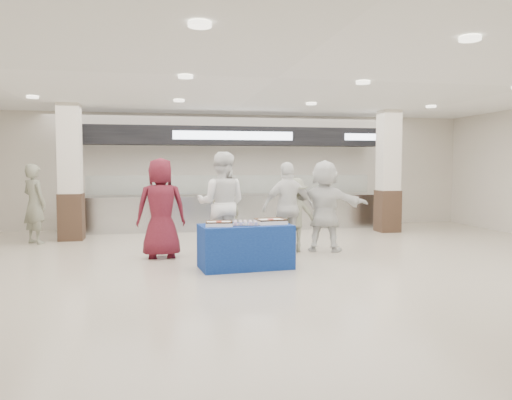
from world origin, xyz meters
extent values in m
plane|color=beige|center=(0.00, 0.00, 0.00)|extent=(14.00, 14.00, 0.00)
cube|color=#B4B7BB|center=(0.00, 5.40, 0.45)|extent=(8.00, 0.80, 0.90)
cube|color=#B4B7BB|center=(0.00, 5.40, 0.92)|extent=(8.00, 0.85, 0.04)
cube|color=white|center=(0.00, 5.10, 1.25)|extent=(7.60, 0.02, 0.50)
cube|color=black|center=(0.00, 5.40, 2.55)|extent=(8.40, 0.70, 0.50)
cube|color=white|center=(0.00, 5.04, 2.55)|extent=(3.20, 0.03, 0.22)
cube|color=white|center=(3.80, 5.04, 2.55)|extent=(1.40, 0.03, 0.18)
cube|color=#352318|center=(-4.00, 4.20, 0.55)|extent=(0.55, 0.55, 1.10)
cube|color=silver|center=(-4.00, 4.20, 2.15)|extent=(0.50, 0.50, 2.10)
cube|color=#352318|center=(4.00, 4.20, 0.55)|extent=(0.55, 0.55, 1.10)
cube|color=silver|center=(4.00, 4.20, 2.15)|extent=(0.50, 0.50, 2.10)
cube|color=navy|center=(-0.49, 0.25, 0.38)|extent=(1.62, 0.94, 0.75)
cube|color=white|center=(-0.96, 0.15, 0.78)|extent=(0.47, 0.38, 0.07)
cube|color=#442913|center=(-0.96, 0.15, 0.83)|extent=(0.47, 0.38, 0.02)
cylinder|color=red|center=(-0.96, 0.15, 0.82)|extent=(0.11, 0.11, 0.01)
cube|color=white|center=(-0.05, 0.27, 0.79)|extent=(0.54, 0.44, 0.08)
cube|color=#442913|center=(-0.05, 0.27, 0.84)|extent=(0.54, 0.44, 0.02)
cylinder|color=red|center=(-0.05, 0.27, 0.83)|extent=(0.12, 0.12, 0.01)
cube|color=#A4A4A9|center=(-0.50, 0.20, 0.76)|extent=(0.46, 0.37, 0.02)
imported|color=maroon|center=(-1.91, 1.49, 0.95)|extent=(0.96, 0.66, 1.91)
imported|color=gray|center=(-0.60, 2.00, 0.77)|extent=(0.59, 0.41, 1.53)
imported|color=white|center=(-0.75, 1.54, 1.01)|extent=(1.15, 1.00, 2.02)
imported|color=white|center=(0.59, 1.54, 0.92)|extent=(1.11, 0.55, 1.83)
imported|color=gray|center=(0.76, 1.69, 0.75)|extent=(1.03, 0.66, 1.51)
imported|color=white|center=(1.38, 1.61, 0.93)|extent=(1.81, 1.21, 1.87)
imported|color=gray|center=(-4.71, 3.79, 0.90)|extent=(0.77, 0.76, 1.80)
camera|label=1|loc=(-1.90, -8.11, 1.77)|focal=35.00mm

